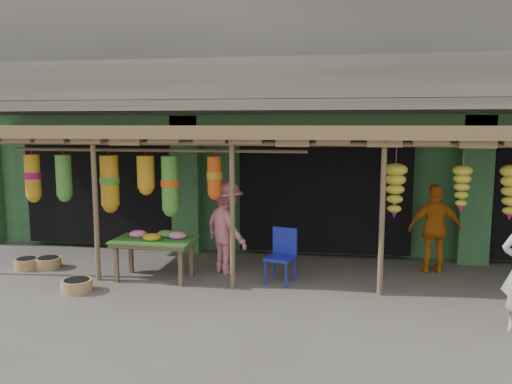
# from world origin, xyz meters

# --- Properties ---
(ground) EXTENTS (80.00, 80.00, 0.00)m
(ground) POSITION_xyz_m (0.00, 0.00, 0.00)
(ground) COLOR #514C47
(ground) RESTS_ON ground
(building) EXTENTS (16.40, 6.80, 7.00)m
(building) POSITION_xyz_m (-0.00, 4.87, 3.37)
(building) COLOR gray
(building) RESTS_ON ground
(awning) EXTENTS (14.00, 2.70, 2.79)m
(awning) POSITION_xyz_m (-0.14, 0.80, 2.57)
(awning) COLOR brown
(awning) RESTS_ON ground
(flower_table) EXTENTS (1.48, 0.90, 0.88)m
(flower_table) POSITION_xyz_m (-2.98, 0.04, 0.71)
(flower_table) COLOR brown
(flower_table) RESTS_ON ground
(blue_chair) EXTENTS (0.58, 0.59, 0.97)m
(blue_chair) POSITION_xyz_m (-0.68, 0.23, 0.54)
(blue_chair) COLOR #17209A
(blue_chair) RESTS_ON ground
(basket_left) EXTENTS (0.58, 0.58, 0.20)m
(basket_left) POSITION_xyz_m (-5.34, 0.36, 0.10)
(basket_left) COLOR olive
(basket_left) RESTS_ON ground
(basket_mid) EXTENTS (0.66, 0.66, 0.20)m
(basket_mid) POSITION_xyz_m (-4.07, -0.85, 0.10)
(basket_mid) COLOR #9B6E45
(basket_mid) RESTS_ON ground
(basket_right) EXTENTS (0.50, 0.50, 0.21)m
(basket_right) POSITION_xyz_m (-5.72, 0.23, 0.10)
(basket_right) COLOR #A5764D
(basket_right) RESTS_ON ground
(person_vendor) EXTENTS (1.03, 0.50, 1.70)m
(person_vendor) POSITION_xyz_m (2.12, 1.29, 0.85)
(person_vendor) COLOR #CD6713
(person_vendor) RESTS_ON ground
(person_shopper) EXTENTS (1.28, 1.26, 1.77)m
(person_shopper) POSITION_xyz_m (-1.79, 0.60, 0.88)
(person_shopper) COLOR #C36773
(person_shopper) RESTS_ON ground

